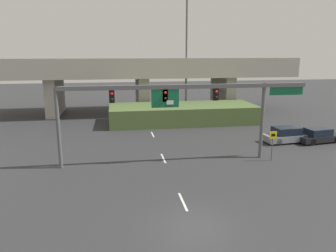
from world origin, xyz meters
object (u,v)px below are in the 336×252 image
object	(u,v)px
highway_light_pole_near	(186,54)
speed_limit_sign	(273,141)
parked_sedan_near_right	(287,135)
parked_sedan_mid_right	(319,136)
signal_gantry	(181,98)

from	to	relation	value
highway_light_pole_near	speed_limit_sign	bearing A→B (deg)	-81.37
speed_limit_sign	highway_light_pole_near	distance (m)	20.70
parked_sedan_near_right	parked_sedan_mid_right	world-z (taller)	parked_sedan_near_right
signal_gantry	parked_sedan_mid_right	bearing A→B (deg)	13.81
speed_limit_sign	highway_light_pole_near	size ratio (longest dim) A/B	0.16
parked_sedan_near_right	speed_limit_sign	bearing A→B (deg)	-134.45
parked_sedan_near_right	signal_gantry	bearing A→B (deg)	-165.67
signal_gantry	speed_limit_sign	size ratio (longest dim) A/B	7.81
signal_gantry	highway_light_pole_near	bearing A→B (deg)	76.80
speed_limit_sign	highway_light_pole_near	xyz separation A→B (m)	(-2.94, 19.38, 6.66)
signal_gantry	highway_light_pole_near	size ratio (longest dim) A/B	1.23
signal_gantry	parked_sedan_mid_right	world-z (taller)	signal_gantry
speed_limit_sign	highway_light_pole_near	bearing A→B (deg)	98.63
highway_light_pole_near	parked_sedan_near_right	size ratio (longest dim) A/B	3.22
highway_light_pole_near	parked_sedan_mid_right	size ratio (longest dim) A/B	3.43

